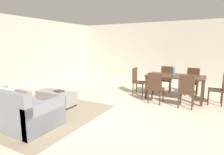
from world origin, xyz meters
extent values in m
plane|color=beige|center=(0.00, 0.00, 0.00)|extent=(10.80, 10.80, 0.00)
cube|color=#BCB2A0|center=(0.00, 5.00, 1.35)|extent=(9.00, 0.12, 2.70)
cube|color=#BCB2A0|center=(-4.50, 0.50, 1.35)|extent=(0.12, 11.00, 2.70)
cube|color=gray|center=(-2.16, -0.45, 0.00)|extent=(3.00, 2.80, 0.01)
cube|color=gray|center=(-2.15, -1.11, 0.21)|extent=(2.13, 0.99, 0.42)
cube|color=gray|center=(-1.15, -1.11, 0.31)|extent=(0.14, 0.99, 0.62)
cube|color=silver|center=(-2.15, -1.25, 0.61)|extent=(0.39, 0.13, 0.39)
cube|color=gray|center=(-1.59, -1.24, 0.62)|extent=(0.41, 0.12, 0.41)
cube|color=gray|center=(-2.17, 0.20, 0.23)|extent=(1.16, 0.47, 0.35)
cylinder|color=#422B1C|center=(-2.70, 0.39, 0.03)|extent=(0.05, 0.05, 0.06)
cylinder|color=#422B1C|center=(-1.64, 0.39, 0.03)|extent=(0.05, 0.05, 0.06)
cylinder|color=#422B1C|center=(-2.70, 0.02, 0.03)|extent=(0.05, 0.05, 0.06)
cylinder|color=#422B1C|center=(-1.64, 0.02, 0.03)|extent=(0.05, 0.05, 0.06)
cube|color=#422B1C|center=(0.68, 2.47, 0.74)|extent=(1.73, 0.91, 0.04)
cube|color=#422B1C|center=(-0.13, 2.86, 0.36)|extent=(0.07, 0.07, 0.72)
cube|color=#422B1C|center=(1.48, 2.86, 0.36)|extent=(0.07, 0.07, 0.72)
cube|color=#422B1C|center=(-0.13, 2.07, 0.36)|extent=(0.07, 0.07, 0.72)
cube|color=#422B1C|center=(1.48, 2.07, 0.36)|extent=(0.07, 0.07, 0.72)
cube|color=#422B1C|center=(0.27, 1.76, 0.43)|extent=(0.41, 0.41, 0.04)
cube|color=#422B1C|center=(0.26, 1.58, 0.69)|extent=(0.40, 0.05, 0.47)
cylinder|color=#422B1C|center=(0.10, 1.94, 0.21)|extent=(0.04, 0.04, 0.41)
cylinder|color=#422B1C|center=(0.44, 1.93, 0.21)|extent=(0.04, 0.04, 0.41)
cylinder|color=#422B1C|center=(0.09, 1.60, 0.21)|extent=(0.04, 0.04, 0.41)
cylinder|color=#422B1C|center=(0.43, 1.59, 0.21)|extent=(0.04, 0.04, 0.41)
cube|color=#422B1C|center=(1.11, 1.76, 0.43)|extent=(0.41, 0.41, 0.04)
cube|color=#422B1C|center=(1.11, 1.58, 0.69)|extent=(0.40, 0.05, 0.47)
cylinder|color=#422B1C|center=(0.95, 1.94, 0.21)|extent=(0.04, 0.04, 0.41)
cylinder|color=#422B1C|center=(1.29, 1.93, 0.21)|extent=(0.04, 0.04, 0.41)
cylinder|color=#422B1C|center=(0.94, 1.60, 0.21)|extent=(0.04, 0.04, 0.41)
cylinder|color=#422B1C|center=(1.28, 1.59, 0.21)|extent=(0.04, 0.04, 0.41)
cube|color=#422B1C|center=(0.22, 3.23, 0.43)|extent=(0.42, 0.42, 0.04)
cube|color=#422B1C|center=(0.21, 3.41, 0.69)|extent=(0.40, 0.07, 0.47)
cylinder|color=#422B1C|center=(0.40, 3.08, 0.21)|extent=(0.04, 0.04, 0.41)
cylinder|color=#422B1C|center=(0.06, 3.05, 0.21)|extent=(0.04, 0.04, 0.41)
cylinder|color=#422B1C|center=(0.38, 3.41, 0.21)|extent=(0.04, 0.04, 0.41)
cylinder|color=#422B1C|center=(0.04, 3.39, 0.21)|extent=(0.04, 0.04, 0.41)
cube|color=#422B1C|center=(1.11, 3.19, 0.43)|extent=(0.41, 0.41, 0.04)
cube|color=#422B1C|center=(1.11, 3.37, 0.69)|extent=(0.40, 0.05, 0.47)
cylinder|color=#422B1C|center=(1.27, 3.01, 0.21)|extent=(0.04, 0.04, 0.41)
cylinder|color=#422B1C|center=(0.93, 3.02, 0.21)|extent=(0.04, 0.04, 0.41)
cylinder|color=#422B1C|center=(1.28, 3.35, 0.21)|extent=(0.04, 0.04, 0.41)
cylinder|color=#422B1C|center=(0.94, 3.36, 0.21)|extent=(0.04, 0.04, 0.41)
cube|color=#422B1C|center=(1.81, 2.44, 0.43)|extent=(0.41, 0.41, 0.04)
cube|color=#422B1C|center=(1.99, 2.44, 0.69)|extent=(0.05, 0.40, 0.47)
cylinder|color=#422B1C|center=(1.65, 2.26, 0.21)|extent=(0.04, 0.04, 0.41)
cylinder|color=#422B1C|center=(1.64, 2.60, 0.21)|extent=(0.04, 0.04, 0.41)
cylinder|color=#422B1C|center=(1.99, 2.27, 0.21)|extent=(0.04, 0.04, 0.41)
cylinder|color=#422B1C|center=(1.98, 2.61, 0.21)|extent=(0.04, 0.04, 0.41)
cube|color=#422B1C|center=(-0.50, 2.45, 0.43)|extent=(0.41, 0.41, 0.04)
cube|color=#422B1C|center=(-0.68, 2.44, 0.69)|extent=(0.05, 0.40, 0.47)
cylinder|color=#422B1C|center=(-0.33, 2.62, 0.21)|extent=(0.04, 0.04, 0.41)
cylinder|color=#422B1C|center=(-0.32, 2.28, 0.21)|extent=(0.04, 0.04, 0.41)
cylinder|color=#422B1C|center=(-0.67, 2.61, 0.21)|extent=(0.04, 0.04, 0.41)
cylinder|color=#422B1C|center=(-0.66, 2.27, 0.21)|extent=(0.04, 0.04, 0.41)
cylinder|color=slate|center=(0.62, 2.46, 0.89)|extent=(0.08, 0.08, 0.25)
cube|color=#333338|center=(-2.08, 0.22, 0.42)|extent=(0.30, 0.25, 0.03)
camera|label=1|loc=(1.66, -3.56, 1.73)|focal=29.93mm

